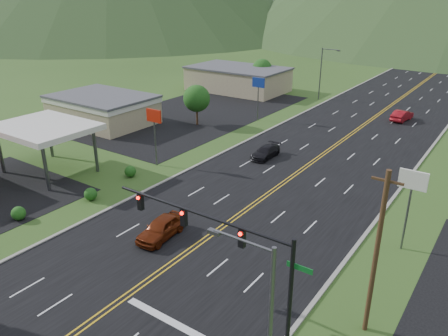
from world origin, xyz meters
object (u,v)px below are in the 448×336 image
Objects in this scene: streetlight_east at (264,322)px; traffic_signal at (226,243)px; car_dark_mid at (266,152)px; car_red_far at (402,116)px; gas_canopy at (44,129)px; streetlight_west at (322,70)px; car_red_near at (162,228)px.

traffic_signal is at bearing 139.61° from streetlight_east.
streetlight_east is 33.54m from car_dark_mid.
streetlight_east is at bearing -40.39° from traffic_signal.
car_dark_mid is (-11.61, 24.97, -4.66)m from traffic_signal.
streetlight_east is 54.83m from car_red_far.
gas_canopy reaches higher than car_red_far.
car_red_far is at bearing 58.49° from gas_canopy.
streetlight_west is 17.16m from car_red_far.
traffic_signal reaches higher than car_red_near.
gas_canopy is at bearing 165.51° from car_red_near.
car_red_far is (8.98, 25.20, 0.13)m from car_dark_mid.
car_red_far is (25.85, 42.16, -4.08)m from gas_canopy.
car_red_near is at bearing -80.41° from streetlight_west.
car_dark_mid is (-16.31, 28.96, -4.51)m from streetlight_east.
car_red_near is at bearing 153.07° from traffic_signal.
traffic_signal is 11.59m from car_red_near.
traffic_signal is 58.88m from streetlight_west.
traffic_signal reaches higher than car_red_far.
traffic_signal is 1.31× the size of gas_canopy.
gas_canopy reaches higher than car_dark_mid.
streetlight_east is at bearing -19.88° from gas_canopy.
streetlight_east is at bearing -36.86° from car_red_near.
streetlight_west is 1.86× the size of car_red_far.
car_red_far is at bearing -20.62° from streetlight_west.
streetlight_east reaches higher than car_dark_mid.
car_dark_mid is 26.75m from car_red_far.
gas_canopy is at bearing -134.19° from car_dark_mid.
car_red_far is (15.53, -5.84, -4.39)m from streetlight_west.
traffic_signal is at bearing -64.40° from car_dark_mid.
car_red_near is at bearing -83.40° from car_dark_mid.
traffic_signal is 50.44m from car_red_far.
gas_canopy reaches higher than car_red_near.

